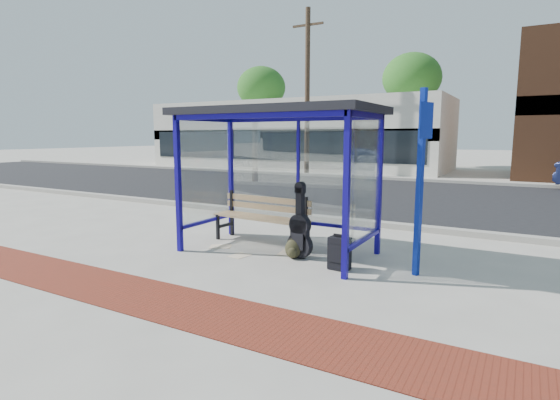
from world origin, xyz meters
The scene contains 19 objects.
ground centered at (0.00, 0.00, 0.00)m, with size 120.00×120.00×0.00m, color #B2ADA0.
brick_paver_strip centered at (0.00, -2.60, 0.01)m, with size 60.00×1.00×0.01m, color maroon.
curb_near centered at (0.00, 2.90, 0.06)m, with size 60.00×0.25×0.12m, color gray.
street_asphalt centered at (0.00, 8.00, 0.00)m, with size 60.00×10.00×0.00m, color black.
curb_far centered at (0.00, 13.10, 0.06)m, with size 60.00×0.25×0.12m, color gray.
far_sidewalk centered at (0.00, 15.00, 0.00)m, with size 60.00×4.00×0.01m, color #B2ADA0.
bus_shelter centered at (0.00, 0.07, 2.07)m, with size 3.30×1.80×2.42m.
storefront_white centered at (-9.00, 17.99, 2.00)m, with size 18.00×6.04×4.00m.
tree_left centered at (-14.00, 22.00, 5.45)m, with size 3.60×3.60×7.03m.
tree_mid centered at (-3.00, 22.00, 5.45)m, with size 3.60×3.60×7.03m.
utility_pole_west centered at (-6.00, 13.40, 4.11)m, with size 1.60×0.24×8.00m.
bench centered at (-0.59, 0.47, 0.51)m, with size 1.94×0.61×0.90m.
guitar_bag centered at (0.49, -0.12, 0.43)m, with size 0.44×0.17×1.17m.
suitcase centered at (1.28, -0.40, 0.25)m, with size 0.32×0.23×0.54m.
backpack centered at (0.40, -0.20, 0.15)m, with size 0.32×0.31×0.32m.
sign_post centered at (2.33, -0.09, 1.46)m, with size 0.16×0.31×2.60m.
newspaper_a centered at (-1.07, -0.18, 0.00)m, with size 0.37×0.30×0.01m, color white.
newspaper_b centered at (-0.43, -0.50, 0.00)m, with size 0.33×0.26×0.01m, color white.
newspaper_c centered at (0.20, 0.06, 0.00)m, with size 0.42×0.33×0.01m, color white.
Camera 1 is at (3.59, -6.26, 1.97)m, focal length 28.00 mm.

